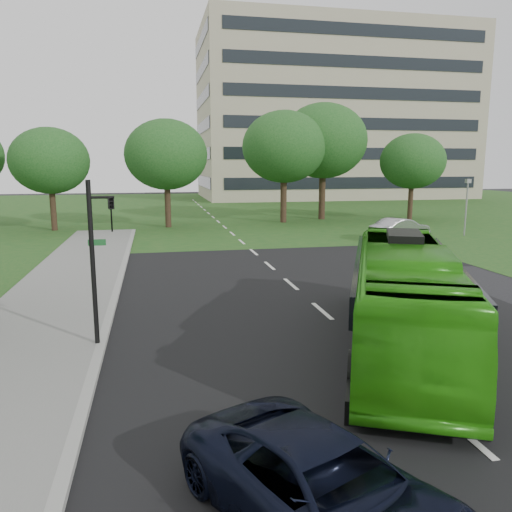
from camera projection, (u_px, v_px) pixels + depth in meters
The scene contains 13 objects.
ground at pixel (344, 330), 15.21m from camera, with size 160.00×160.00×0.00m, color black.
street_surfaces at pixel (226, 232), 37.05m from camera, with size 120.00×120.00×0.15m.
office_building at pixel (332, 115), 77.00m from camera, with size 40.10×20.10×25.00m.
tree_park_a at pixel (50, 161), 37.39m from camera, with size 5.84×5.84×7.76m.
tree_park_b at pixel (166, 155), 39.23m from camera, with size 6.51×6.51×8.53m.
tree_park_c at pixel (284, 147), 42.53m from camera, with size 7.18×7.18×9.53m.
tree_park_d at pixel (323, 141), 44.98m from camera, with size 7.91×7.91×10.46m.
tree_park_e at pixel (413, 161), 45.02m from camera, with size 5.83×5.83×7.77m.
bus at pixel (404, 297), 13.50m from camera, with size 2.41×10.32×2.87m, color #2FA014.
sedan at pixel (400, 229), 33.36m from camera, with size 1.56×4.47×1.47m, color #9C9BA0.
suv at pixel (325, 490), 6.71m from camera, with size 2.18×4.73×1.32m, color black.
traffic_light at pixel (98, 251), 13.27m from camera, with size 0.74×0.22×4.58m.
camera_pole at pixel (467, 199), 34.96m from camera, with size 0.41×0.38×4.00m.
Camera 1 is at (-5.54, -13.72, 4.96)m, focal length 35.00 mm.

